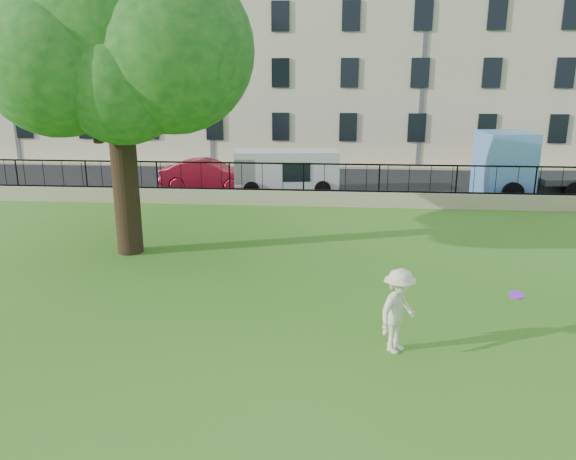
# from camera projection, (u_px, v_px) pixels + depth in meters

# --- Properties ---
(ground) EXTENTS (120.00, 120.00, 0.00)m
(ground) POSITION_uv_depth(u_px,v_px,m) (269.00, 340.00, 11.21)
(ground) COLOR #326E1A
(ground) RESTS_ON ground
(retaining_wall) EXTENTS (50.00, 0.40, 0.60)m
(retaining_wall) POSITION_uv_depth(u_px,v_px,m) (303.00, 198.00, 22.65)
(retaining_wall) COLOR gray
(retaining_wall) RESTS_ON ground
(iron_railing) EXTENTS (50.00, 0.05, 1.13)m
(iron_railing) POSITION_uv_depth(u_px,v_px,m) (304.00, 177.00, 22.42)
(iron_railing) COLOR black
(iron_railing) RESTS_ON retaining_wall
(street) EXTENTS (60.00, 9.00, 0.01)m
(street) POSITION_uv_depth(u_px,v_px,m) (309.00, 183.00, 27.24)
(street) COLOR black
(street) RESTS_ON ground
(sidewalk) EXTENTS (60.00, 1.40, 0.12)m
(sidewalk) POSITION_uv_depth(u_px,v_px,m) (313.00, 166.00, 32.22)
(sidewalk) COLOR gray
(sidewalk) RESTS_ON ground
(building_row) EXTENTS (56.40, 10.40, 13.80)m
(building_row) POSITION_uv_depth(u_px,v_px,m) (318.00, 45.00, 35.81)
(building_row) COLOR beige
(building_row) RESTS_ON ground
(tree) EXTENTS (7.86, 6.06, 9.60)m
(tree) POSITION_uv_depth(u_px,v_px,m) (110.00, 28.00, 15.16)
(tree) COLOR black
(tree) RESTS_ON ground
(man) EXTENTS (1.14, 1.23, 1.66)m
(man) POSITION_uv_depth(u_px,v_px,m) (398.00, 311.00, 10.58)
(man) COLOR beige
(man) RESTS_ON ground
(frisbee) EXTENTS (0.36, 0.35, 0.12)m
(frisbee) POSITION_uv_depth(u_px,v_px,m) (516.00, 295.00, 10.54)
(frisbee) COLOR purple
(red_sedan) EXTENTS (4.24, 1.52, 1.39)m
(red_sedan) POSITION_uv_depth(u_px,v_px,m) (208.00, 175.00, 25.54)
(red_sedan) COLOR maroon
(red_sedan) RESTS_ON street
(white_van) EXTENTS (4.72, 2.36, 1.90)m
(white_van) POSITION_uv_depth(u_px,v_px,m) (286.00, 172.00, 24.85)
(white_van) COLOR silver
(white_van) RESTS_ON street
(blue_truck) EXTENTS (6.90, 3.04, 2.81)m
(blue_truck) POSITION_uv_depth(u_px,v_px,m) (559.00, 165.00, 23.79)
(blue_truck) COLOR #5C91D8
(blue_truck) RESTS_ON street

